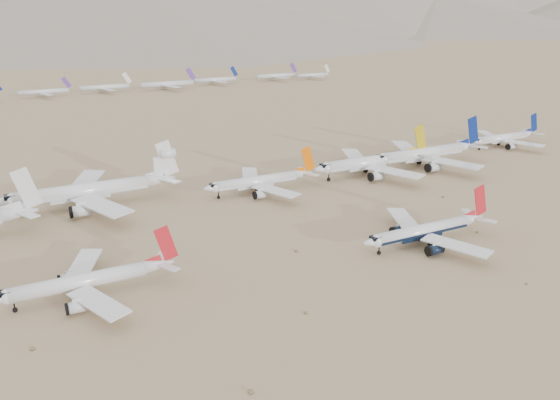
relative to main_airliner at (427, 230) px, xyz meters
name	(u,v)px	position (x,y,z in m)	size (l,w,h in m)	color
ground	(417,250)	(-5.43, -2.54, -4.08)	(7000.00, 7000.00, 0.00)	#947A56
main_airliner	(427,230)	(0.00, 0.00, 0.00)	(42.03, 41.05, 14.83)	silver
second_airliner	(89,280)	(-90.54, 12.41, -0.07)	(40.38, 39.47, 14.32)	silver
row2_navy_widebody	(427,153)	(54.96, 63.08, 1.33)	(54.49, 53.28, 19.38)	silver
row2_gold_tail	(372,162)	(26.86, 63.31, 1.06)	(51.65, 50.51, 18.39)	silver
row2_orange_tail	(261,181)	(-22.64, 63.24, 0.13)	(42.04, 41.13, 15.00)	silver
row2_white_trijet	(93,190)	(-79.28, 75.61, 1.78)	(57.08, 55.79, 20.23)	silver
row2_blue_far	(505,138)	(112.67, 73.00, 0.02)	(41.37, 40.44, 14.70)	silver
distant_storage_row	(90,88)	(-39.30, 340.65, 0.30)	(452.02, 58.21, 15.37)	silver
foothills	(283,6)	(521.25, 1097.46, 63.07)	(4637.50, 1395.00, 155.00)	slate
desert_scrub	(452,305)	(-18.50, -29.78, -3.78)	(261.14, 121.67, 0.63)	brown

